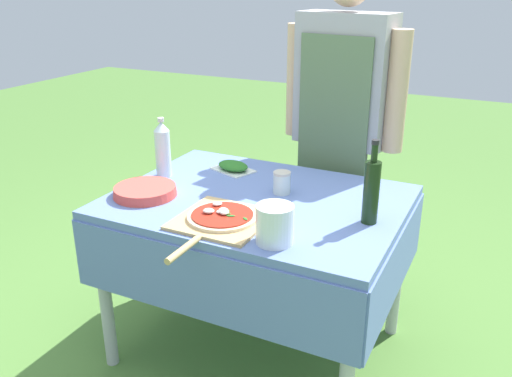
{
  "coord_description": "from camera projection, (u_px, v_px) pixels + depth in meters",
  "views": [
    {
      "loc": [
        0.9,
        -1.84,
        1.6
      ],
      "look_at": [
        -0.01,
        0.0,
        0.78
      ],
      "focal_mm": 38.0,
      "sensor_mm": 36.0,
      "label": 1
    }
  ],
  "objects": [
    {
      "name": "pizza_on_peel",
      "position": [
        221.0,
        219.0,
        2.0
      ],
      "size": [
        0.33,
        0.52,
        0.05
      ],
      "rotation": [
        0.0,
        0.0,
        -0.0
      ],
      "color": "tan",
      "rests_on": "prep_table"
    },
    {
      "name": "person_cook",
      "position": [
        342.0,
        113.0,
        2.61
      ],
      "size": [
        0.61,
        0.26,
        1.65
      ],
      "rotation": [
        0.0,
        0.0,
        3.0
      ],
      "color": "#4C4C51",
      "rests_on": "ground"
    },
    {
      "name": "mixing_tub",
      "position": [
        275.0,
        224.0,
        1.83
      ],
      "size": [
        0.13,
        0.13,
        0.14
      ],
      "primitive_type": "cylinder",
      "color": "silver",
      "rests_on": "prep_table"
    },
    {
      "name": "water_bottle",
      "position": [
        163.0,
        149.0,
        2.42
      ],
      "size": [
        0.07,
        0.07,
        0.27
      ],
      "color": "silver",
      "rests_on": "prep_table"
    },
    {
      "name": "plate_stack",
      "position": [
        145.0,
        191.0,
        2.24
      ],
      "size": [
        0.26,
        0.26,
        0.04
      ],
      "color": "#DB4C42",
      "rests_on": "prep_table"
    },
    {
      "name": "sauce_jar",
      "position": [
        282.0,
        184.0,
        2.26
      ],
      "size": [
        0.07,
        0.07,
        0.09
      ],
      "color": "silver",
      "rests_on": "prep_table"
    },
    {
      "name": "prep_table",
      "position": [
        258.0,
        220.0,
        2.26
      ],
      "size": [
        1.19,
        0.9,
        0.74
      ],
      "color": "#607AB7",
      "rests_on": "ground"
    },
    {
      "name": "oil_bottle",
      "position": [
        371.0,
        190.0,
        1.96
      ],
      "size": [
        0.06,
        0.06,
        0.32
      ],
      "color": "black",
      "rests_on": "prep_table"
    },
    {
      "name": "ground_plane",
      "position": [
        258.0,
        346.0,
        2.5
      ],
      "size": [
        12.0,
        12.0,
        0.0
      ],
      "primitive_type": "plane",
      "color": "#517F38"
    },
    {
      "name": "herb_container",
      "position": [
        233.0,
        166.0,
        2.52
      ],
      "size": [
        0.22,
        0.19,
        0.04
      ],
      "rotation": [
        0.0,
        0.0,
        -0.35
      ],
      "color": "silver",
      "rests_on": "prep_table"
    }
  ]
}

